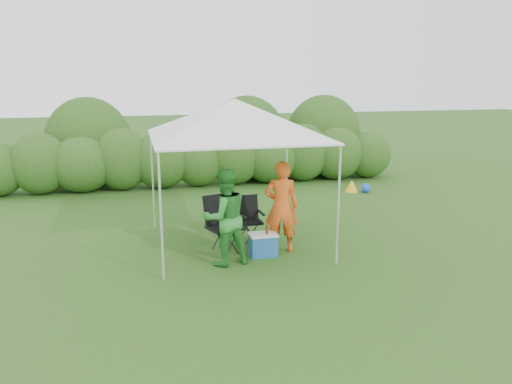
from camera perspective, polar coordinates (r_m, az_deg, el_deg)
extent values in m
plane|color=#305B1C|center=(9.46, -1.71, -6.87)|extent=(70.00, 70.00, 0.00)
ellipsoid|color=#2E561B|center=(15.10, -23.48, 2.98)|extent=(1.65, 1.40, 1.73)
cylinder|color=#382616|center=(15.23, -23.24, 0.35)|extent=(0.12, 0.12, 0.30)
ellipsoid|color=#2E561B|center=(14.97, -19.28, 2.96)|extent=(1.80, 1.53, 1.57)
cylinder|color=#382616|center=(15.08, -19.10, 0.58)|extent=(0.12, 0.12, 0.30)
ellipsoid|color=#2E561B|center=(14.88, -15.08, 3.63)|extent=(1.58, 1.34, 1.80)
cylinder|color=#382616|center=(15.02, -14.91, 0.81)|extent=(0.12, 0.12, 0.30)
ellipsoid|color=#2E561B|center=(14.91, -10.81, 3.57)|extent=(1.73, 1.47, 1.65)
cylinder|color=#382616|center=(15.03, -10.70, 1.03)|extent=(0.12, 0.12, 0.30)
ellipsoid|color=#2E561B|center=(15.02, -6.58, 3.50)|extent=(1.50, 1.28, 1.50)
cylinder|color=#382616|center=(15.13, -6.52, 1.25)|extent=(0.12, 0.12, 0.30)
ellipsoid|color=#2E561B|center=(15.17, -2.44, 4.10)|extent=(1.65, 1.40, 1.73)
cylinder|color=#382616|center=(15.30, -2.41, 1.46)|extent=(0.12, 0.12, 0.30)
ellipsoid|color=#2E561B|center=(15.44, 1.59, 3.98)|extent=(1.80, 1.53, 1.57)
cylinder|color=#382616|center=(15.55, 1.58, 1.66)|extent=(0.12, 0.12, 0.30)
ellipsoid|color=#2E561B|center=(15.75, 5.49, 4.52)|extent=(1.57, 1.34, 1.80)
cylinder|color=#382616|center=(15.88, 5.43, 1.84)|extent=(0.12, 0.12, 0.30)
ellipsoid|color=#2E561B|center=(16.16, 9.19, 4.36)|extent=(1.72, 1.47, 1.65)
cylinder|color=#382616|center=(16.27, 9.11, 2.01)|extent=(0.12, 0.12, 0.30)
ellipsoid|color=#2E561B|center=(16.63, 12.70, 4.19)|extent=(1.50, 1.28, 1.50)
cylinder|color=#382616|center=(16.73, 12.60, 2.16)|extent=(0.12, 0.12, 0.30)
cylinder|color=silver|center=(8.00, -10.80, -2.93)|extent=(0.04, 0.04, 2.10)
cylinder|color=silver|center=(8.67, 9.40, -1.63)|extent=(0.04, 0.04, 2.10)
cylinder|color=silver|center=(10.92, -11.71, 1.31)|extent=(0.04, 0.04, 2.10)
cylinder|color=silver|center=(11.42, 3.50, 2.06)|extent=(0.04, 0.04, 2.10)
cube|color=white|center=(9.44, -2.44, 6.31)|extent=(3.10, 3.10, 0.03)
pyramid|color=white|center=(9.41, -2.46, 8.52)|extent=(3.10, 3.10, 0.70)
cube|color=black|center=(9.97, -0.83, -3.41)|extent=(0.51, 0.47, 0.05)
cube|color=black|center=(10.09, -1.14, -1.66)|extent=(0.49, 0.15, 0.47)
cube|color=black|center=(9.86, -2.26, -2.58)|extent=(0.06, 0.42, 0.03)
cube|color=black|center=(9.99, 0.58, -2.37)|extent=(0.06, 0.42, 0.03)
cylinder|color=black|center=(9.79, -1.68, -4.95)|extent=(0.02, 0.02, 0.40)
cylinder|color=black|center=(9.89, 0.65, -4.74)|extent=(0.02, 0.02, 0.40)
cylinder|color=black|center=(10.17, -2.26, -4.25)|extent=(0.02, 0.02, 0.40)
cylinder|color=black|center=(10.27, -0.01, -4.07)|extent=(0.02, 0.02, 0.40)
cube|color=black|center=(9.34, -3.55, -4.10)|extent=(0.73, 0.70, 0.06)
cube|color=black|center=(9.46, -4.31, -1.92)|extent=(0.60, 0.34, 0.56)
cube|color=black|center=(9.15, -5.22, -3.19)|extent=(0.21, 0.48, 0.03)
cube|color=black|center=(9.43, -1.97, -2.64)|extent=(0.21, 0.48, 0.03)
cylinder|color=black|center=(9.10, -4.12, -6.15)|extent=(0.03, 0.03, 0.47)
cylinder|color=black|center=(9.33, -1.46, -5.62)|extent=(0.03, 0.03, 0.47)
cylinder|color=black|center=(9.51, -5.56, -5.31)|extent=(0.03, 0.03, 0.47)
cylinder|color=black|center=(9.73, -2.98, -4.83)|extent=(0.03, 0.03, 0.47)
imported|color=#EE571B|center=(9.28, 2.92, -1.68)|extent=(0.72, 0.57, 1.73)
imported|color=#2C862F|center=(8.63, -3.56, -2.90)|extent=(0.94, 0.80, 1.71)
cube|color=#205895|center=(9.22, 0.81, -6.12)|extent=(0.48, 0.35, 0.39)
cube|color=silver|center=(9.15, 0.82, -4.87)|extent=(0.51, 0.37, 0.03)
cylinder|color=#592D0C|center=(9.09, 1.25, -4.20)|extent=(0.05, 0.05, 0.20)
cone|color=gold|center=(14.55, 10.87, 0.69)|extent=(0.40, 0.40, 0.33)
sphere|color=blue|center=(14.50, 12.42, 0.45)|extent=(0.27, 0.27, 0.27)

